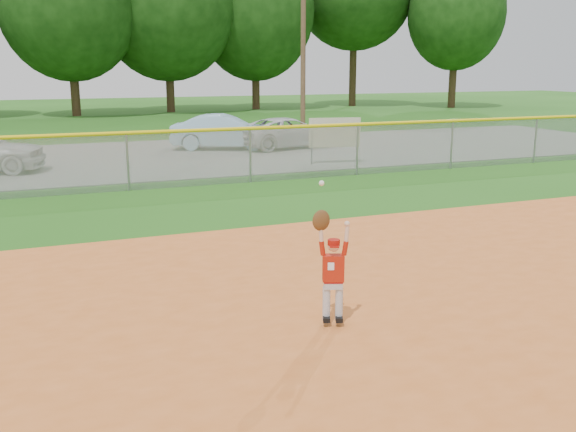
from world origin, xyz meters
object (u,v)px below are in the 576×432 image
object	(u,v)px
car_blue	(225,132)
sponsor_sign	(335,134)
car_white_b	(288,133)
ballplayer	(331,266)

from	to	relation	value
car_blue	sponsor_sign	distance (m)	5.49
car_white_b	ballplayer	bearing A→B (deg)	148.22
car_white_b	ballplayer	distance (m)	17.77
sponsor_sign	ballplayer	world-z (taller)	ballplayer
sponsor_sign	ballplayer	size ratio (longest dim) A/B	0.96
car_blue	ballplayer	xyz separation A→B (m)	(-3.62, -17.14, 0.10)
sponsor_sign	car_white_b	bearing A→B (deg)	87.91
car_blue	car_white_b	world-z (taller)	car_blue
car_blue	car_white_b	bearing A→B (deg)	-77.38
car_white_b	ballplayer	size ratio (longest dim) A/B	2.39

